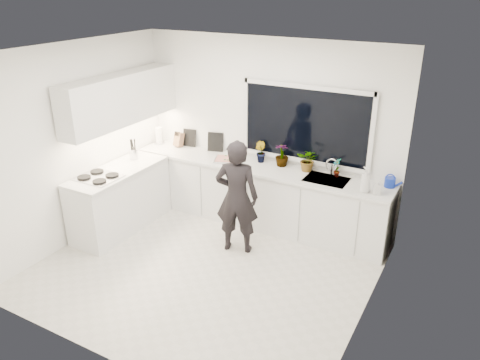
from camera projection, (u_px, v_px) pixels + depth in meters
The scene contains 25 objects.
floor at pixel (205, 270), 5.98m from camera, with size 4.00×3.50×0.02m, color beige.
wall_back at pixel (267, 131), 6.86m from camera, with size 4.00×0.02×2.70m, color white.
wall_left at pixel (77, 144), 6.33m from camera, with size 0.02×3.50×2.70m, color white.
wall_right at pixel (374, 209), 4.55m from camera, with size 0.02×3.50×2.70m, color white.
ceiling at pixel (197, 52), 4.90m from camera, with size 4.00×3.50×0.02m, color white.
window at pixel (305, 125), 6.48m from camera, with size 1.80×0.02×1.00m, color black.
base_cabinets_back at pixel (257, 195), 6.97m from camera, with size 3.92×0.58×0.88m, color white.
base_cabinets_left at pixel (121, 200), 6.82m from camera, with size 0.58×1.60×0.88m, color white.
countertop_back at pixel (257, 167), 6.78m from camera, with size 3.94×0.62×0.04m, color silver.
countertop_left at pixel (117, 171), 6.64m from camera, with size 0.62×1.60×0.04m, color silver.
upper_cabinets at pixel (121, 99), 6.60m from camera, with size 0.34×2.10×0.70m, color white.
sink at pixel (326, 183), 6.33m from camera, with size 0.58×0.42×0.14m, color silver.
faucet at pixel (332, 167), 6.43m from camera, with size 0.03×0.03×0.22m, color silver.
stovetop at pixel (98, 177), 6.35m from camera, with size 0.56×0.48×0.03m, color black.
person at pixel (237, 197), 6.12m from camera, with size 0.57×0.37×1.57m, color black.
pizza_tray at pixel (229, 160), 6.95m from camera, with size 0.42×0.31×0.03m, color silver.
pizza at pixel (229, 159), 6.94m from camera, with size 0.38×0.27×0.01m, color red.
watering_can at pixel (390, 182), 6.06m from camera, with size 0.14×0.14×0.13m, color #122CA9.
paper_towel_roll at pixel (159, 136), 7.63m from camera, with size 0.11×0.11×0.26m, color white.
knife_block at pixel (179, 140), 7.50m from camera, with size 0.13×0.10×0.22m, color #966145.
utensil_crock at pixel (134, 154), 6.99m from camera, with size 0.13×0.13×0.16m, color silver.
picture_frame_large at pixel (189, 138), 7.51m from camera, with size 0.22×0.02×0.28m, color black.
picture_frame_small at pixel (216, 142), 7.29m from camera, with size 0.25×0.02×0.30m, color black.
herb_plants at pixel (296, 158), 6.60m from camera, with size 1.34×0.27×0.34m.
soap_bottles at pixel (368, 182), 5.87m from camera, with size 0.29×0.17×0.32m.
Camera 1 is at (2.82, -4.19, 3.42)m, focal length 35.00 mm.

